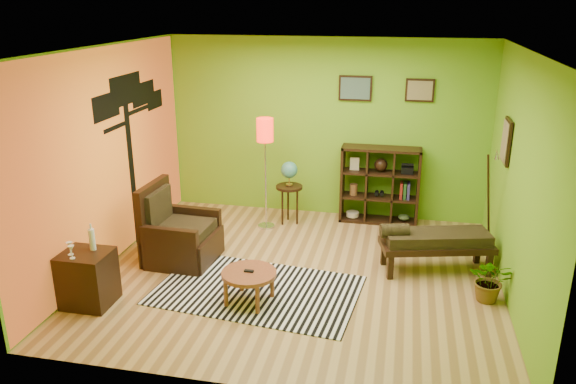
% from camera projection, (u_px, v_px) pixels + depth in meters
% --- Properties ---
extents(ground, '(5.00, 5.00, 0.00)m').
position_uv_depth(ground, '(297.00, 274.00, 7.16)').
color(ground, tan).
rests_on(ground, ground).
extents(room_shell, '(5.04, 4.54, 2.82)m').
position_uv_depth(room_shell, '(291.00, 136.00, 6.60)').
color(room_shell, '#6CAF1F').
rests_on(room_shell, ground).
extents(zebra_rug, '(2.54, 1.71, 0.01)m').
position_uv_depth(zebra_rug, '(257.00, 290.00, 6.76)').
color(zebra_rug, white).
rests_on(zebra_rug, ground).
extents(coffee_table, '(0.63, 0.63, 0.41)m').
position_uv_depth(coffee_table, '(249.00, 276.00, 6.40)').
color(coffee_table, brown).
rests_on(coffee_table, ground).
extents(armchair, '(0.91, 0.91, 1.05)m').
position_uv_depth(armchair, '(178.00, 237.00, 7.47)').
color(armchair, black).
rests_on(armchair, ground).
extents(side_cabinet, '(0.54, 0.49, 0.95)m').
position_uv_depth(side_cabinet, '(88.00, 278.00, 6.37)').
color(side_cabinet, black).
rests_on(side_cabinet, ground).
extents(floor_lamp, '(0.26, 0.26, 1.70)m').
position_uv_depth(floor_lamp, '(265.00, 140.00, 8.20)').
color(floor_lamp, silver).
rests_on(floor_lamp, ground).
extents(globe_table, '(0.41, 0.41, 0.99)m').
position_uv_depth(globe_table, '(289.00, 177.00, 8.56)').
color(globe_table, black).
rests_on(globe_table, ground).
extents(cube_shelf, '(1.20, 0.35, 1.20)m').
position_uv_depth(cube_shelf, '(381.00, 185.00, 8.66)').
color(cube_shelf, black).
rests_on(cube_shelf, ground).
extents(bench, '(1.49, 0.84, 0.66)m').
position_uv_depth(bench, '(434.00, 241.00, 7.13)').
color(bench, black).
rests_on(bench, ground).
extents(potted_plant, '(0.54, 0.59, 0.42)m').
position_uv_depth(potted_plant, '(490.00, 284.00, 6.47)').
color(potted_plant, '#26661E').
rests_on(potted_plant, ground).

